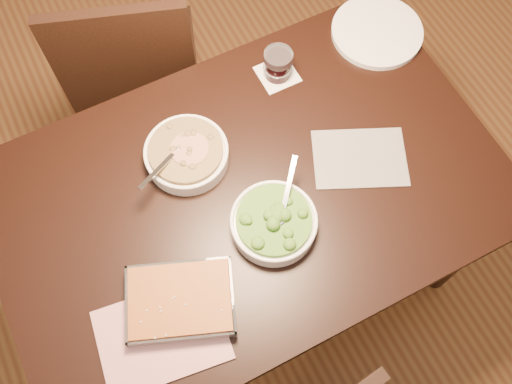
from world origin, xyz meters
The scene contains 11 objects.
ground centered at (0.00, 0.00, 0.00)m, with size 4.00×4.00×0.00m, color #472714.
table centered at (0.00, 0.00, 0.65)m, with size 1.40×0.90×0.75m.
magazine_a centered at (-0.37, -0.26, 0.75)m, with size 0.31×0.23×0.01m, color #B03240.
magazine_b centered at (0.32, -0.06, 0.75)m, with size 0.26×0.19×0.00m, color #24252C.
coaster centered at (0.25, 0.30, 0.75)m, with size 0.11×0.11×0.00m, color white.
stew_bowl centered at (-0.11, 0.16, 0.78)m, with size 0.24×0.24×0.09m.
broccoli_bowl centered at (0.01, -0.13, 0.78)m, with size 0.23×0.23×0.09m.
baking_dish centered at (-0.29, -0.20, 0.77)m, with size 0.32×0.28×0.05m.
wine_tumbler centered at (0.25, 0.30, 0.80)m, with size 0.08×0.08×0.09m.
dinner_plate centered at (0.60, 0.30, 0.76)m, with size 0.29×0.29×0.02m, color silver.
chair_far centered at (-0.10, 0.70, 0.52)m, with size 0.56×0.56×0.94m.
Camera 1 is at (-0.28, -0.59, 2.18)m, focal length 40.00 mm.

